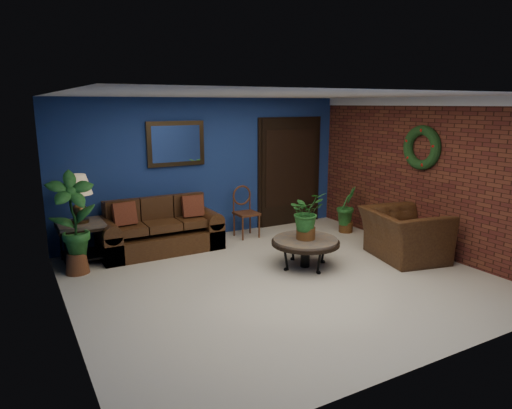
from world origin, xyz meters
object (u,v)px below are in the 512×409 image
end_table (81,232)px  table_lamp (78,193)px  sofa (159,233)px  armchair (404,235)px  coffee_table (305,243)px  side_chair (245,208)px

end_table → table_lamp: 0.60m
sofa → armchair: bearing=-35.2°
sofa → coffee_table: bearing=-48.1°
end_table → coffee_table: bearing=-32.4°
coffee_table → table_lamp: size_ratio=1.43×
table_lamp → side_chair: bearing=1.4°
side_chair → coffee_table: bearing=-89.8°
sofa → coffee_table: size_ratio=1.93×
armchair → side_chair: bearing=47.5°
end_table → table_lamp: size_ratio=0.98×
sofa → side_chair: bearing=1.6°
coffee_table → end_table: (-2.87, 1.82, 0.11)m
side_chair → armchair: side_chair is taller
end_table → armchair: 4.99m
armchair → sofa: bearing=67.7°
table_lamp → armchair: 5.04m
end_table → armchair: armchair is taller
table_lamp → side_chair: 2.90m
sofa → end_table: 1.24m
coffee_table → table_lamp: table_lamp is taller
sofa → table_lamp: (-1.22, -0.02, 0.80)m
sofa → armchair: (3.23, -2.28, 0.10)m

